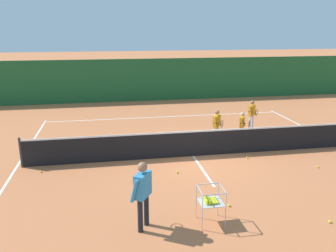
# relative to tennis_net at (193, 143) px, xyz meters

# --- Properties ---
(ground_plane) EXTENTS (120.00, 120.00, 0.00)m
(ground_plane) POSITION_rel_tennis_net_xyz_m (0.00, 0.00, -0.50)
(ground_plane) COLOR #C67042
(line_baseline_far) EXTENTS (12.31, 0.08, 0.01)m
(line_baseline_far) POSITION_rel_tennis_net_xyz_m (0.00, 5.91, -0.50)
(line_baseline_far) COLOR white
(line_baseline_far) RESTS_ON ground
(line_sideline_west) EXTENTS (0.08, 12.40, 0.01)m
(line_sideline_west) POSITION_rel_tennis_net_xyz_m (-6.15, 0.00, -0.50)
(line_sideline_west) COLOR white
(line_sideline_west) RESTS_ON ground
(line_service_center) EXTENTS (0.08, 5.20, 0.01)m
(line_service_center) POSITION_rel_tennis_net_xyz_m (0.00, 0.00, -0.50)
(line_service_center) COLOR white
(line_service_center) RESTS_ON ground
(tennis_net) EXTENTS (11.99, 0.08, 1.05)m
(tennis_net) POSITION_rel_tennis_net_xyz_m (0.00, 0.00, 0.00)
(tennis_net) COLOR #333338
(tennis_net) RESTS_ON ground
(instructor) EXTENTS (0.56, 0.82, 1.66)m
(instructor) POSITION_rel_tennis_net_xyz_m (-2.32, -4.39, 0.50)
(instructor) COLOR black
(instructor) RESTS_ON ground
(student_0) EXTENTS (0.48, 0.72, 1.36)m
(student_0) POSITION_rel_tennis_net_xyz_m (1.34, 1.41, 0.32)
(student_0) COLOR silver
(student_0) RESTS_ON ground
(student_1) EXTENTS (0.40, 0.68, 1.21)m
(student_1) POSITION_rel_tennis_net_xyz_m (2.44, 1.41, 0.23)
(student_1) COLOR black
(student_1) RESTS_ON ground
(student_2) EXTENTS (0.50, 0.70, 1.35)m
(student_2) POSITION_rel_tennis_net_xyz_m (3.53, 2.98, 0.31)
(student_2) COLOR silver
(student_2) RESTS_ON ground
(ball_cart) EXTENTS (0.58, 0.58, 0.90)m
(ball_cart) POSITION_rel_tennis_net_xyz_m (-0.72, -4.44, 0.09)
(ball_cart) COLOR #B7B7BC
(ball_cart) RESTS_ON ground
(tennis_ball_3) EXTENTS (0.07, 0.07, 0.07)m
(tennis_ball_3) POSITION_rel_tennis_net_xyz_m (2.15, -4.97, -0.47)
(tennis_ball_3) COLOR yellow
(tennis_ball_3) RESTS_ON ground
(tennis_ball_4) EXTENTS (0.07, 0.07, 0.07)m
(tennis_ball_4) POSITION_rel_tennis_net_xyz_m (0.02, -3.79, -0.47)
(tennis_ball_4) COLOR yellow
(tennis_ball_4) RESTS_ON ground
(tennis_ball_5) EXTENTS (0.07, 0.07, 0.07)m
(tennis_ball_5) POSITION_rel_tennis_net_xyz_m (1.86, -0.57, -0.47)
(tennis_ball_5) COLOR yellow
(tennis_ball_5) RESTS_ON ground
(tennis_ball_6) EXTENTS (0.07, 0.07, 0.07)m
(tennis_ball_6) POSITION_rel_tennis_net_xyz_m (3.87, -1.81, -0.47)
(tennis_ball_6) COLOR yellow
(tennis_ball_6) RESTS_ON ground
(tennis_ball_8) EXTENTS (0.07, 0.07, 0.07)m
(tennis_ball_8) POSITION_rel_tennis_net_xyz_m (-0.89, -1.41, -0.47)
(tennis_ball_8) COLOR yellow
(tennis_ball_8) RESTS_ON ground
(tennis_ball_9) EXTENTS (0.07, 0.07, 0.07)m
(tennis_ball_9) POSITION_rel_tennis_net_xyz_m (-5.25, -0.58, -0.47)
(tennis_ball_9) COLOR yellow
(tennis_ball_9) RESTS_ON ground
(windscreen_fence) EXTENTS (27.08, 0.08, 2.69)m
(windscreen_fence) POSITION_rel_tennis_net_xyz_m (0.00, 10.29, 0.84)
(windscreen_fence) COLOR #1E5B2D
(windscreen_fence) RESTS_ON ground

